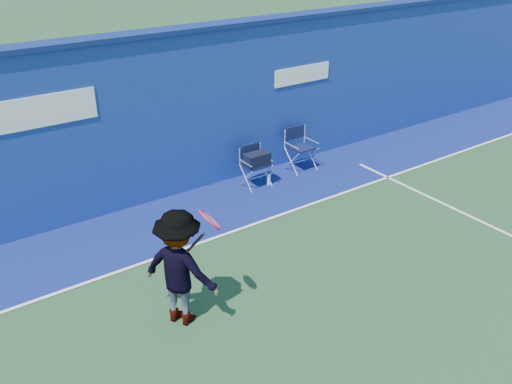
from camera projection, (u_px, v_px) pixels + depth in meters
ground at (325, 363)px, 6.51m from camera, size 80.00×80.00×0.00m
stadium_wall at (136, 121)px, 9.61m from camera, size 24.00×0.50×3.08m
out_of_bounds_strip at (171, 222)px, 9.51m from camera, size 24.00×1.80×0.01m
court_lines at (294, 334)px, 6.94m from camera, size 24.00×12.00×0.01m
directors_chair_left at (256, 169)px, 10.66m from camera, size 0.49×0.45×0.82m
directors_chair_right at (301, 157)px, 11.41m from camera, size 0.53×0.48×0.89m
water_bottle at (269, 180)px, 10.79m from camera, size 0.07×0.07×0.23m
tennis_player at (180, 268)px, 6.87m from camera, size 1.10×1.21×1.62m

